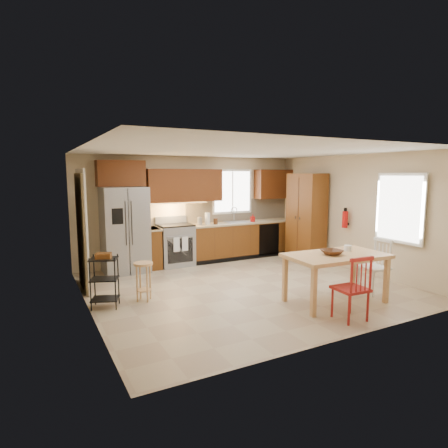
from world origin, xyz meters
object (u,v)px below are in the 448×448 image
table_bowl (332,255)px  chair_white (374,266)px  chair_red (350,287)px  refrigerator (125,230)px  utility_cart (105,282)px  soap_bottle (253,218)px  range_stove (175,246)px  pantry (306,217)px  fire_extinguisher (345,219)px  table_jar (348,249)px  bar_stool (144,282)px  dining_table (335,279)px

table_bowl → chair_white: bearing=2.7°
chair_white → table_bowl: chair_white is taller
chair_red → table_bowl: 0.77m
refrigerator → chair_white: bearing=-44.5°
utility_cart → soap_bottle: bearing=48.1°
range_stove → table_bowl: size_ratio=2.81×
range_stove → pantry: size_ratio=0.44×
range_stove → fire_extinguisher: (3.18, -2.04, 0.64)m
soap_bottle → chair_white: 3.50m
chair_red → table_jar: (0.70, 0.75, 0.35)m
table_jar → bar_stool: table_jar is taller
dining_table → refrigerator: bearing=129.6°
refrigerator → dining_table: size_ratio=1.13×
bar_stool → range_stove: bearing=57.8°
table_bowl → bar_stool: size_ratio=0.51×
range_stove → utility_cart: bearing=-133.2°
soap_bottle → table_jar: 3.41m
pantry → table_bowl: (-1.65, -2.60, -0.25)m
pantry → table_bowl: pantry is taller
range_stove → bar_stool: 2.44m
refrigerator → dining_table: refrigerator is taller
table_bowl → bar_stool: 3.10m
chair_white → table_bowl: 1.10m
chair_white → soap_bottle: bearing=9.2°
bar_stool → table_jar: bearing=-24.1°
table_jar → table_bowl: bearing=-167.5°
utility_cart → table_bowl: bearing=-3.1°
pantry → chair_red: bearing=-120.4°
range_stove → soap_bottle: soap_bottle is taller
chair_red → utility_cart: chair_red is taller
table_bowl → table_jar: table_jar is taller
refrigerator → table_jar: (2.93, -3.42, -0.08)m
refrigerator → chair_red: size_ratio=1.92×
chair_red → refrigerator: bearing=121.5°
pantry → chair_white: (-0.60, -2.55, -0.58)m
fire_extinguisher → pantry: bearing=100.8°
pantry → bar_stool: (-4.30, -1.06, -0.73)m
fire_extinguisher → bar_stool: bearing=-179.8°
fire_extinguisher → utility_cart: fire_extinguisher is taller
pantry → bar_stool: 4.49m
range_stove → chair_red: chair_red is taller
refrigerator → bar_stool: bearing=-95.0°
soap_bottle → table_bowl: (-0.70, -3.50, -0.20)m
pantry → utility_cart: 5.09m
bar_stool → utility_cart: size_ratio=0.78×
pantry → refrigerator: bearing=167.4°
chair_white → table_jar: chair_white is taller
dining_table → table_bowl: size_ratio=4.94×
pantry → table_jar: (-1.20, -2.49, -0.22)m
fire_extinguisher → refrigerator: bearing=155.5°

